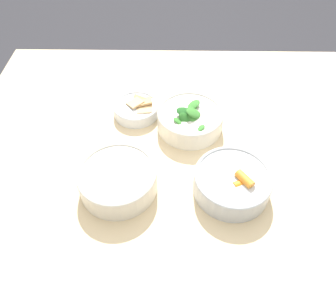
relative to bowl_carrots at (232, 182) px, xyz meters
The scene contains 6 objects.
ground_plane 0.78m from the bowl_carrots, 52.43° to the right, with size 10.00×10.00×0.00m, color #2D2D33.
dining_table 0.22m from the bowl_carrots, 52.43° to the right, with size 1.31×1.01×0.73m.
bowl_carrots is the anchor object (origin of this frame).
bowl_greens 0.25m from the bowl_carrots, 66.61° to the right, with size 0.19×0.19×0.09m.
bowl_beans_hotdog 0.29m from the bowl_carrots, ahead, with size 0.20×0.20×0.07m.
bowl_cookies 0.39m from the bowl_carrots, 47.44° to the right, with size 0.14×0.14×0.05m.
Camera 1 is at (0.04, 0.63, 1.42)m, focal length 35.00 mm.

